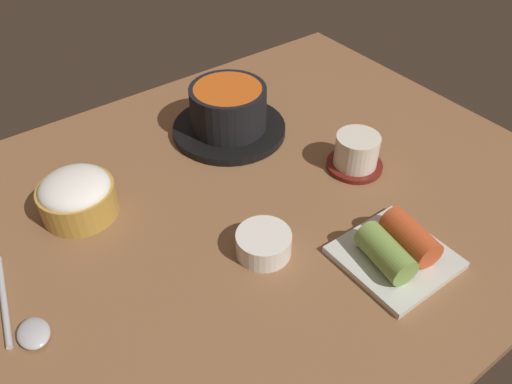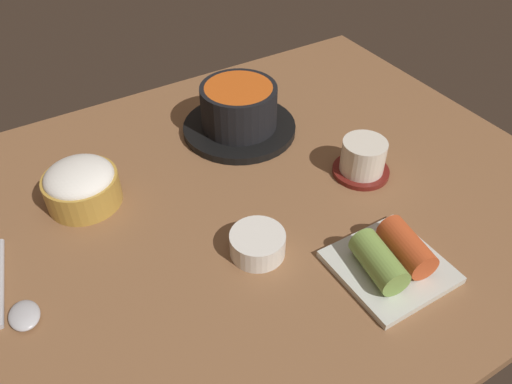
{
  "view_description": "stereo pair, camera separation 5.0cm",
  "coord_description": "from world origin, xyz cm",
  "px_view_note": "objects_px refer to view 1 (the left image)",
  "views": [
    {
      "loc": [
        -30.63,
        -46.13,
        53.78
      ],
      "look_at": [
        2.0,
        -2.0,
        5.0
      ],
      "focal_mm": 35.62,
      "sensor_mm": 36.0,
      "label": 1
    },
    {
      "loc": [
        -26.46,
        -48.93,
        53.78
      ],
      "look_at": [
        2.0,
        -2.0,
        5.0
      ],
      "focal_mm": 35.62,
      "sensor_mm": 36.0,
      "label": 2
    }
  ],
  "objects_px": {
    "stone_pot": "(229,113)",
    "banchan_cup_center": "(264,243)",
    "spoon": "(24,322)",
    "kimchi_plate": "(397,250)",
    "rice_bowl": "(77,195)",
    "tea_cup_with_saucer": "(356,153)"
  },
  "relations": [
    {
      "from": "tea_cup_with_saucer",
      "to": "kimchi_plate",
      "type": "distance_m",
      "value": 0.2
    },
    {
      "from": "tea_cup_with_saucer",
      "to": "spoon",
      "type": "xyz_separation_m",
      "value": [
        -0.53,
        0.02,
        -0.02
      ]
    },
    {
      "from": "kimchi_plate",
      "to": "banchan_cup_center",
      "type": "bearing_deg",
      "value": 138.92
    },
    {
      "from": "banchan_cup_center",
      "to": "spoon",
      "type": "relative_size",
      "value": 0.45
    },
    {
      "from": "rice_bowl",
      "to": "banchan_cup_center",
      "type": "xyz_separation_m",
      "value": [
        0.17,
        -0.22,
        -0.02
      ]
    },
    {
      "from": "stone_pot",
      "to": "banchan_cup_center",
      "type": "bearing_deg",
      "value": -114.98
    },
    {
      "from": "stone_pot",
      "to": "spoon",
      "type": "distance_m",
      "value": 0.46
    },
    {
      "from": "stone_pot",
      "to": "kimchi_plate",
      "type": "xyz_separation_m",
      "value": [
        0.01,
        -0.38,
        -0.02
      ]
    },
    {
      "from": "banchan_cup_center",
      "to": "spoon",
      "type": "distance_m",
      "value": 0.31
    },
    {
      "from": "tea_cup_with_saucer",
      "to": "kimchi_plate",
      "type": "height_order",
      "value": "tea_cup_with_saucer"
    },
    {
      "from": "tea_cup_with_saucer",
      "to": "kimchi_plate",
      "type": "xyz_separation_m",
      "value": [
        -0.1,
        -0.17,
        -0.01
      ]
    },
    {
      "from": "stone_pot",
      "to": "rice_bowl",
      "type": "height_order",
      "value": "stone_pot"
    },
    {
      "from": "kimchi_plate",
      "to": "spoon",
      "type": "distance_m",
      "value": 0.47
    },
    {
      "from": "stone_pot",
      "to": "banchan_cup_center",
      "type": "distance_m",
      "value": 0.29
    },
    {
      "from": "kimchi_plate",
      "to": "spoon",
      "type": "height_order",
      "value": "kimchi_plate"
    },
    {
      "from": "spoon",
      "to": "banchan_cup_center",
      "type": "bearing_deg",
      "value": -14.22
    },
    {
      "from": "rice_bowl",
      "to": "banchan_cup_center",
      "type": "distance_m",
      "value": 0.28
    },
    {
      "from": "kimchi_plate",
      "to": "rice_bowl",
      "type": "bearing_deg",
      "value": 131.73
    },
    {
      "from": "tea_cup_with_saucer",
      "to": "stone_pot",
      "type": "bearing_deg",
      "value": 117.94
    },
    {
      "from": "rice_bowl",
      "to": "kimchi_plate",
      "type": "relative_size",
      "value": 0.81
    },
    {
      "from": "stone_pot",
      "to": "banchan_cup_center",
      "type": "xyz_separation_m",
      "value": [
        -0.12,
        -0.26,
        -0.02
      ]
    },
    {
      "from": "stone_pot",
      "to": "tea_cup_with_saucer",
      "type": "xyz_separation_m",
      "value": [
        0.11,
        -0.2,
        -0.01
      ]
    }
  ]
}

